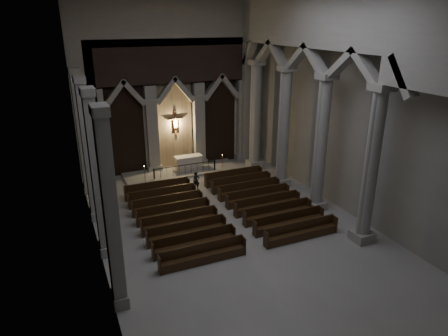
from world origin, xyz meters
name	(u,v)px	position (x,y,z in m)	size (l,w,h in m)	color
room	(247,92)	(0.00, 0.00, 7.60)	(24.00, 24.10, 12.00)	#A5A29C
sanctuary_wall	(174,81)	(0.00, 11.54, 6.62)	(14.00, 0.77, 12.00)	#A4A199
right_arcade	(329,77)	(5.50, 1.33, 7.83)	(1.00, 24.00, 12.00)	#A4A199
left_pilasters	(92,165)	(-6.75, 3.50, 3.91)	(0.60, 13.00, 8.03)	#A4A199
sanctuary_step	(182,171)	(0.00, 10.60, 0.07)	(8.50, 2.60, 0.15)	#A4A199
altar	(188,163)	(0.56, 10.59, 0.68)	(2.06, 0.82, 1.04)	silver
altar_rail	(185,168)	(0.00, 9.68, 0.61)	(4.68, 0.09, 0.92)	black
candle_stand_left	(145,180)	(-3.03, 9.26, 0.38)	(0.23, 0.23, 1.39)	olive
candle_stand_right	(222,166)	(2.95, 9.76, 0.34)	(0.21, 0.21, 1.24)	olive
pews	(221,210)	(0.00, 3.01, 0.31)	(9.63, 8.77, 0.94)	black
worshipper	(196,181)	(-0.09, 7.05, 0.62)	(0.45, 0.30, 1.25)	black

